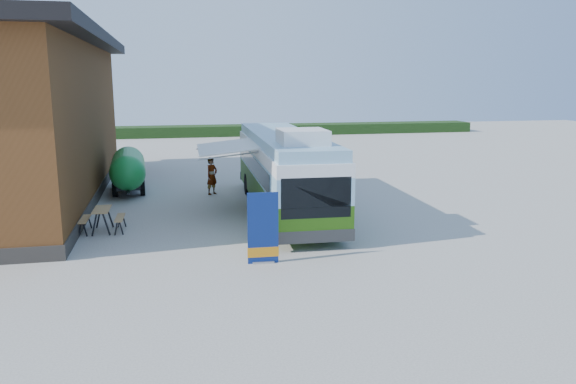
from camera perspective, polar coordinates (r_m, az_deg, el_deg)
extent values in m
plane|color=#BCB7AD|center=(18.53, -1.44, -5.66)|extent=(100.00, 100.00, 0.00)
cube|color=brown|center=(28.41, -27.02, 6.25)|extent=(8.00, 20.00, 7.00)
cube|color=#332D28|center=(28.82, -26.45, -0.19)|extent=(8.10, 20.10, 0.50)
cube|color=#264419|center=(56.76, -0.65, 6.37)|extent=(40.00, 3.00, 1.00)
cube|color=#396F12|center=(23.62, -0.42, 0.34)|extent=(2.94, 12.18, 1.11)
cube|color=#86B7D2|center=(23.45, -0.42, 2.76)|extent=(2.94, 12.18, 0.91)
cube|color=black|center=(23.77, -3.60, 2.85)|extent=(0.39, 10.08, 0.71)
cube|color=black|center=(24.18, 2.30, 3.01)|extent=(0.39, 10.08, 0.71)
cube|color=white|center=(23.36, -0.42, 4.41)|extent=(2.94, 12.18, 0.45)
cube|color=#86B7D2|center=(23.31, -0.43, 5.45)|extent=(2.78, 11.97, 0.40)
cube|color=white|center=(19.52, 1.48, 5.64)|extent=(1.68, 1.87, 0.50)
cube|color=black|center=(17.67, 2.88, -0.60)|extent=(2.27, 0.14, 1.31)
cube|color=#2D2D2D|center=(18.02, 2.81, -4.49)|extent=(2.58, 0.29, 0.40)
cube|color=#2D2D2D|center=(29.50, -2.38, 1.75)|extent=(2.58, 0.29, 0.40)
cylinder|color=black|center=(19.65, -1.71, -3.14)|extent=(0.34, 1.02, 1.01)
cylinder|color=black|center=(20.10, 4.74, -2.84)|extent=(0.34, 1.02, 1.01)
cylinder|color=black|center=(26.98, -4.07, 0.82)|extent=(0.34, 1.02, 1.01)
cylinder|color=black|center=(27.31, 0.69, 0.98)|extent=(0.34, 1.02, 1.01)
cube|color=white|center=(23.29, -6.05, 4.56)|extent=(2.65, 4.11, 0.31)
cube|color=#A5A8AD|center=(23.40, -2.97, 5.09)|extent=(0.30, 4.33, 0.15)
cylinder|color=#A5A8AD|center=(21.61, -5.71, 3.78)|extent=(2.61, 0.14, 0.32)
cylinder|color=#A5A8AD|center=(25.00, -6.34, 4.79)|extent=(2.61, 0.14, 0.32)
cube|color=navy|center=(16.70, -2.56, -3.70)|extent=(0.92, 0.06, 2.17)
cube|color=orange|center=(16.90, -2.54, -6.12)|extent=(0.95, 0.07, 0.30)
cube|color=#A5A8AD|center=(17.00, -2.53, -7.13)|extent=(0.66, 0.20, 0.07)
cylinder|color=#A5A8AD|center=(16.72, -2.57, -3.68)|extent=(0.02, 0.02, 2.17)
cube|color=tan|center=(21.27, -18.41, -1.68)|extent=(0.58, 1.35, 0.04)
cube|color=tan|center=(21.44, -19.97, -2.61)|extent=(0.31, 1.34, 0.04)
cube|color=tan|center=(21.27, -16.71, -2.50)|extent=(0.31, 1.34, 0.04)
cube|color=black|center=(20.86, -19.07, -3.17)|extent=(0.06, 0.06, 0.82)
cube|color=black|center=(20.81, -17.97, -3.14)|extent=(0.06, 0.06, 0.82)
cube|color=black|center=(21.93, -18.68, -2.46)|extent=(0.06, 0.06, 0.82)
cube|color=black|center=(21.88, -17.64, -2.42)|extent=(0.06, 0.06, 0.82)
imported|color=#999999|center=(27.08, -7.74, 1.63)|extent=(0.77, 0.75, 1.79)
imported|color=#999999|center=(27.31, -2.53, 1.69)|extent=(1.00, 1.04, 1.68)
cylinder|color=#198E3A|center=(28.49, -15.94, 2.44)|extent=(1.80, 3.69, 1.63)
sphere|color=#198E3A|center=(26.71, -15.99, 1.86)|extent=(1.63, 1.63, 1.63)
sphere|color=#198E3A|center=(30.28, -15.90, 2.94)|extent=(1.63, 1.63, 1.63)
cube|color=black|center=(28.61, -15.87, 1.01)|extent=(1.27, 3.84, 0.18)
cube|color=black|center=(26.31, -15.91, 0.02)|extent=(0.16, 1.09, 0.09)
cylinder|color=black|center=(27.59, -17.19, 0.27)|extent=(0.26, 0.73, 0.72)
cylinder|color=black|center=(27.56, -14.56, 0.41)|extent=(0.26, 0.73, 0.72)
cylinder|color=black|center=(29.72, -17.05, 1.05)|extent=(0.26, 0.73, 0.72)
cylinder|color=black|center=(29.69, -14.61, 1.17)|extent=(0.26, 0.73, 0.72)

